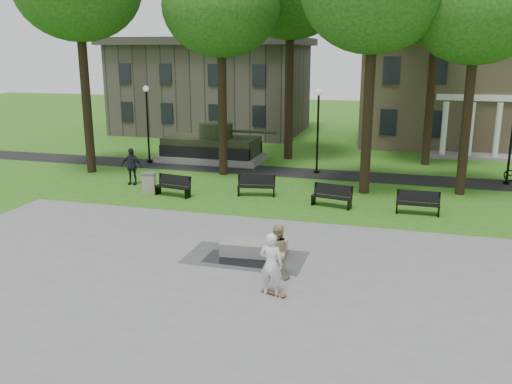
# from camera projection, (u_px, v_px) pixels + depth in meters

# --- Properties ---
(ground) EXTENTS (120.00, 120.00, 0.00)m
(ground) POSITION_uv_depth(u_px,v_px,m) (245.00, 243.00, 19.61)
(ground) COLOR #2C5E16
(ground) RESTS_ON ground
(plaza) EXTENTS (22.00, 16.00, 0.02)m
(plaza) POSITION_uv_depth(u_px,v_px,m) (192.00, 302.00, 14.95)
(plaza) COLOR gray
(plaza) RESTS_ON ground
(footpath) EXTENTS (44.00, 2.60, 0.01)m
(footpath) POSITION_uv_depth(u_px,v_px,m) (307.00, 173.00, 30.77)
(footpath) COLOR black
(footpath) RESTS_ON ground
(building_right) EXTENTS (17.00, 12.00, 8.60)m
(building_right) POSITION_uv_depth(u_px,v_px,m) (477.00, 84.00, 40.04)
(building_right) COLOR #9E8460
(building_right) RESTS_ON ground
(building_left) EXTENTS (15.00, 10.00, 7.20)m
(building_left) POSITION_uv_depth(u_px,v_px,m) (213.00, 89.00, 46.28)
(building_left) COLOR #4C443D
(building_left) RESTS_ON ground
(tree_1) EXTENTS (6.20, 6.20, 11.63)m
(tree_1) POSITION_uv_depth(u_px,v_px,m) (221.00, 7.00, 28.32)
(tree_1) COLOR black
(tree_1) RESTS_ON ground
(tree_3) EXTENTS (6.00, 6.00, 11.19)m
(tree_3) POSITION_uv_depth(u_px,v_px,m) (478.00, 8.00, 24.15)
(tree_3) COLOR black
(tree_3) RESTS_ON ground
(lamp_left) EXTENTS (0.36, 0.36, 4.73)m
(lamp_left) POSITION_uv_depth(u_px,v_px,m) (147.00, 118.00, 33.01)
(lamp_left) COLOR black
(lamp_left) RESTS_ON ground
(lamp_mid) EXTENTS (0.36, 0.36, 4.73)m
(lamp_mid) POSITION_uv_depth(u_px,v_px,m) (318.00, 124.00, 30.21)
(lamp_mid) COLOR black
(lamp_mid) RESTS_ON ground
(lamp_right) EXTENTS (0.36, 0.36, 4.73)m
(lamp_right) POSITION_uv_depth(u_px,v_px,m) (512.00, 131.00, 27.55)
(lamp_right) COLOR black
(lamp_right) RESTS_ON ground
(tank_monument) EXTENTS (7.45, 3.40, 2.40)m
(tank_monument) POSITION_uv_depth(u_px,v_px,m) (212.00, 147.00, 34.13)
(tank_monument) COLOR gray
(tank_monument) RESTS_ON ground
(puddle) EXTENTS (2.20, 1.20, 0.00)m
(puddle) POSITION_uv_depth(u_px,v_px,m) (238.00, 259.00, 18.04)
(puddle) COLOR black
(puddle) RESTS_ON plaza
(concrete_block) EXTENTS (2.28, 1.19, 0.45)m
(concrete_block) POSITION_uv_depth(u_px,v_px,m) (254.00, 248.00, 18.43)
(concrete_block) COLOR gray
(concrete_block) RESTS_ON plaza
(skateboard) EXTENTS (0.80, 0.46, 0.07)m
(skateboard) POSITION_uv_depth(u_px,v_px,m) (274.00, 293.00, 15.40)
(skateboard) COLOR brown
(skateboard) RESTS_ON plaza
(skateboarder) EXTENTS (0.70, 0.49, 1.84)m
(skateboarder) POSITION_uv_depth(u_px,v_px,m) (271.00, 264.00, 15.18)
(skateboarder) COLOR silver
(skateboarder) RESTS_ON plaza
(friend_watching) EXTENTS (0.86, 0.69, 1.71)m
(friend_watching) POSITION_uv_depth(u_px,v_px,m) (277.00, 251.00, 16.35)
(friend_watching) COLOR tan
(friend_watching) RESTS_ON plaza
(pedestrian_walker) EXTENTS (1.18, 0.62, 1.92)m
(pedestrian_walker) POSITION_uv_depth(u_px,v_px,m) (131.00, 166.00, 28.00)
(pedestrian_walker) COLOR black
(pedestrian_walker) RESTS_ON ground
(park_bench_0) EXTENTS (1.85, 0.82, 1.00)m
(park_bench_0) POSITION_uv_depth(u_px,v_px,m) (173.00, 185.00, 25.89)
(park_bench_0) COLOR black
(park_bench_0) RESTS_ON ground
(park_bench_1) EXTENTS (1.85, 0.85, 1.00)m
(park_bench_1) POSITION_uv_depth(u_px,v_px,m) (257.00, 185.00, 25.94)
(park_bench_1) COLOR black
(park_bench_1) RESTS_ON ground
(park_bench_2) EXTENTS (1.85, 0.88, 1.00)m
(park_bench_2) POSITION_uv_depth(u_px,v_px,m) (332.00, 195.00, 24.08)
(park_bench_2) COLOR black
(park_bench_2) RESTS_ON ground
(park_bench_3) EXTENTS (1.80, 0.53, 1.00)m
(park_bench_3) POSITION_uv_depth(u_px,v_px,m) (418.00, 202.00, 22.97)
(park_bench_3) COLOR black
(park_bench_3) RESTS_ON ground
(trash_bin) EXTENTS (0.84, 0.84, 0.96)m
(trash_bin) POSITION_uv_depth(u_px,v_px,m) (149.00, 182.00, 26.65)
(trash_bin) COLOR #9D9781
(trash_bin) RESTS_ON ground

